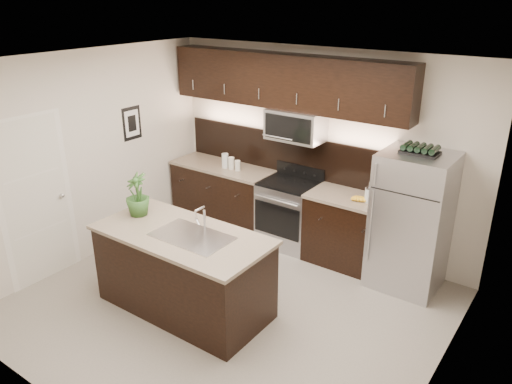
% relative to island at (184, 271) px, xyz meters
% --- Properties ---
extents(ground, '(4.50, 4.50, 0.00)m').
position_rel_island_xyz_m(ground, '(0.38, 0.29, -0.47)').
color(ground, gray).
rests_on(ground, ground).
extents(room_walls, '(4.52, 4.02, 2.71)m').
position_rel_island_xyz_m(room_walls, '(0.27, 0.26, 1.22)').
color(room_walls, beige).
rests_on(room_walls, ground).
extents(counter_run, '(3.51, 0.65, 0.94)m').
position_rel_island_xyz_m(counter_run, '(-0.08, 1.98, -0.00)').
color(counter_run, black).
rests_on(counter_run, ground).
extents(upper_fixtures, '(3.49, 0.40, 1.66)m').
position_rel_island_xyz_m(upper_fixtures, '(-0.05, 2.13, 1.67)').
color(upper_fixtures, black).
rests_on(upper_fixtures, counter_run).
extents(island, '(1.96, 0.96, 0.94)m').
position_rel_island_xyz_m(island, '(0.00, 0.00, 0.00)').
color(island, black).
rests_on(island, ground).
extents(sink_faucet, '(0.84, 0.50, 0.28)m').
position_rel_island_xyz_m(sink_faucet, '(0.15, 0.01, 0.48)').
color(sink_faucet, silver).
rests_on(sink_faucet, island).
extents(refrigerator, '(0.80, 0.73, 1.67)m').
position_rel_island_xyz_m(refrigerator, '(1.83, 1.92, 0.36)').
color(refrigerator, '#B2B2B7').
rests_on(refrigerator, ground).
extents(wine_rack, '(0.41, 0.25, 0.10)m').
position_rel_island_xyz_m(wine_rack, '(1.83, 1.92, 1.24)').
color(wine_rack, black).
rests_on(wine_rack, refrigerator).
extents(plant, '(0.34, 0.34, 0.50)m').
position_rel_island_xyz_m(plant, '(-0.73, 0.06, 0.72)').
color(plant, '#2E5723').
rests_on(plant, island).
extents(canisters, '(0.32, 0.10, 0.21)m').
position_rel_island_xyz_m(canisters, '(-0.87, 1.93, 0.56)').
color(canisters, silver).
rests_on(canisters, counter_run).
extents(french_press, '(0.09, 0.09, 0.26)m').
position_rel_island_xyz_m(french_press, '(1.28, 1.93, 0.56)').
color(french_press, silver).
rests_on(french_press, counter_run).
extents(bananas, '(0.22, 0.19, 0.06)m').
position_rel_island_xyz_m(bananas, '(1.12, 1.90, 0.50)').
color(bananas, yellow).
rests_on(bananas, counter_run).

